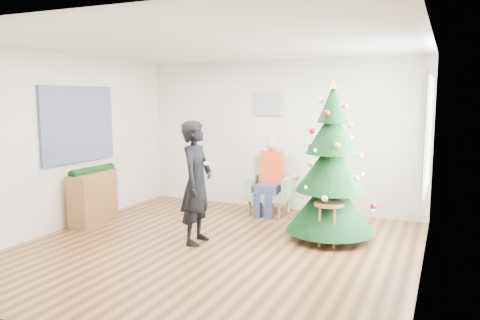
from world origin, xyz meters
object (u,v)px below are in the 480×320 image
at_px(christmas_tree, 331,168).
at_px(armchair, 270,193).
at_px(standing_man, 197,182).
at_px(console, 94,197).
at_px(stool, 328,224).

xyz_separation_m(christmas_tree, armchair, (-1.26, 1.01, -0.64)).
relative_size(christmas_tree, standing_man, 1.33).
distance_m(armchair, console, 2.86).
bearing_deg(armchair, console, -151.26).
distance_m(stool, armchair, 1.86).
bearing_deg(armchair, standing_man, -106.87).
bearing_deg(standing_man, christmas_tree, -66.72).
bearing_deg(christmas_tree, armchair, 141.41).
height_order(armchair, standing_man, standing_man).
relative_size(standing_man, console, 1.65).
height_order(christmas_tree, armchair, christmas_tree).
distance_m(armchair, standing_man, 1.99).
bearing_deg(standing_man, armchair, -16.20).
xyz_separation_m(stool, standing_man, (-1.66, -0.59, 0.53)).
bearing_deg(stool, armchair, 134.91).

